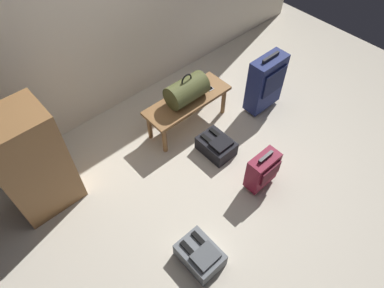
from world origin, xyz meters
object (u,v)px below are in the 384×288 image
Objects in this scene: bench at (188,103)px; backpack_grey at (200,255)px; suitcase_upright_navy at (266,83)px; backpack_dark at (216,146)px; cell_phone at (207,87)px; duffel_bag_olive at (187,90)px; side_cabinet at (31,163)px; suitcase_small_burgundy at (263,170)px.

bench reaches higher than backpack_grey.
suitcase_upright_navy is (0.85, -0.38, 0.05)m from bench.
cell_phone is at bearing 56.60° from backpack_dark.
duffel_bag_olive is 1.65m from backpack_grey.
cell_phone is 0.67m from suitcase_upright_navy.
side_cabinet reaches higher than backpack_dark.
bench is 2.17× the size of suitcase_small_burgundy.
suitcase_small_burgundy reaches higher than bench.
duffel_bag_olive reaches higher than suitcase_small_burgundy.
duffel_bag_olive is 0.40× the size of side_cabinet.
backpack_dark is at bearing -93.40° from duffel_bag_olive.
bench is 1.35× the size of suitcase_upright_navy.
backpack_dark is (-0.33, -0.50, -0.30)m from cell_phone.
side_cabinet is (-2.49, 0.55, 0.17)m from suitcase_upright_navy.
cell_phone is 0.38× the size of backpack_grey.
suitcase_small_burgundy is at bearing -90.62° from bench.
bench is 0.56m from backpack_dark.
cell_phone is 0.31× the size of suitcase_small_burgundy.
side_cabinet reaches higher than suitcase_upright_navy.
suitcase_upright_navy is 1.13m from suitcase_small_burgundy.
cell_phone is at bearing 44.72° from backpack_grey.
suitcase_small_burgundy is 0.61m from backpack_dark.
duffel_bag_olive is 3.06× the size of cell_phone.
duffel_bag_olive is at bearing 86.60° from backpack_dark.
backpack_dark is at bearing 92.66° from suitcase_small_burgundy.
cell_phone is (0.29, -0.00, 0.07)m from bench.
duffel_bag_olive is at bearing 52.46° from backpack_grey.
cell_phone is at bearing -0.78° from bench.
suitcase_upright_navy is 1.95× the size of backpack_grey.
bench is at bearing 52.20° from backpack_grey.
suitcase_upright_navy reaches higher than duffel_bag_olive.
side_cabinet reaches higher than duffel_bag_olive.
suitcase_upright_navy is 0.67× the size of side_cabinet.
duffel_bag_olive reaches higher than bench.
backpack_dark is at bearing -123.40° from cell_phone.
duffel_bag_olive is at bearing -6.04° from side_cabinet.
bench is at bearing 85.56° from backpack_dark.
duffel_bag_olive is at bearing 156.24° from suitcase_upright_navy.
duffel_bag_olive is 0.33m from cell_phone.
backpack_dark is at bearing 38.83° from backpack_grey.
backpack_dark is at bearing -171.78° from suitcase_upright_navy.
backpack_dark is (-0.03, 0.59, -0.15)m from suitcase_small_burgundy.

